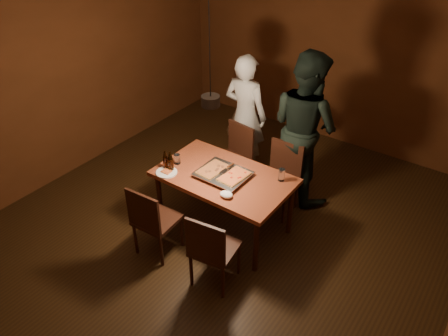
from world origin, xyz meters
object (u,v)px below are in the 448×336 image
Objects in this scene: dining_table at (224,181)px; chair_far_right at (282,171)px; chair_far_left at (235,151)px; pizza_tray at (223,175)px; pendant_lamp at (211,100)px; diner_white at (245,115)px; diner_dark at (305,127)px; plate_slice at (167,172)px; chair_near_left at (151,216)px; beer_bottle_b at (171,161)px; chair_near_right at (211,246)px; beer_bottle_a at (165,160)px.

chair_far_right is (0.34, 0.73, -0.14)m from dining_table.
pizza_tray is (0.38, -0.80, 0.24)m from chair_far_left.
chair_far_left is 0.44× the size of pendant_lamp.
diner_white is 0.88× the size of diner_dark.
pizza_tray is 2.30× the size of plate_slice.
chair_near_left reaches higher than dining_table.
pendant_lamp is at bearing 68.66° from chair_far_right.
chair_near_left is 2.05m from diner_white.
pendant_lamp reaches higher than diner_dark.
chair_far_right is at bearing 50.13° from plate_slice.
pizza_tray is (0.36, 0.79, 0.24)m from chair_near_left.
diner_dark is 1.75× the size of pendant_lamp.
chair_near_left is at bearing 62.68° from chair_far_right.
beer_bottle_b is 1.00× the size of plate_slice.
chair_near_left is 0.88× the size of pizza_tray.
chair_far_left is at bearing 108.23° from chair_near_right.
beer_bottle_a is at bearing 76.53° from diner_dark.
chair_near_left is at bearing -71.56° from beer_bottle_b.
beer_bottle_a reaches higher than chair_near_left.
chair_near_right is 2.23m from diner_white.
chair_far_right is 1.00× the size of chair_near_right.
plate_slice is at bearing -156.40° from pizza_tray.
chair_near_right is at bearing -27.19° from beer_bottle_a.
chair_near_right is at bearing -54.37° from pendant_lamp.
chair_far_right is 0.44× the size of pendant_lamp.
beer_bottle_b is 0.12× the size of diner_dark.
chair_far_left is at bearing -6.99° from chair_far_right.
beer_bottle_b is 1.48m from diner_white.
pendant_lamp is (0.64, 0.02, 0.90)m from beer_bottle_a.
pizza_tray is at bearing 94.01° from diner_dark.
pendant_lamp is (0.53, -1.45, 0.92)m from diner_white.
plate_slice is at bearing 79.73° from diner_dark.
pendant_lamp is at bearing 119.66° from chair_far_left.
diner_dark is at bearing 58.56° from plate_slice.
pizza_tray is 0.61m from beer_bottle_b.
chair_far_left and chair_far_right have the same top height.
chair_near_right reaches higher than pizza_tray.
beer_bottle_a is (-0.24, -1.05, 0.32)m from chair_far_left.
pizza_tray is 2.29× the size of beer_bottle_b.
plate_slice is (-0.17, -1.12, 0.22)m from chair_far_left.
beer_bottle_b is at bearing 83.99° from plate_slice.
diner_dark reaches higher than chair_near_left.
plate_slice is 1.78m from diner_dark.
dining_table is 0.89× the size of diner_white.
beer_bottle_a is at bearing -177.83° from pendant_lamp.
chair_far_right is 1.60m from pendant_lamp.
chair_far_left and chair_near_right have the same top height.
diner_white is at bearing -63.87° from chair_far_left.
chair_near_right is 1.15m from beer_bottle_b.
beer_bottle_b is at bearing 89.62° from chair_far_left.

